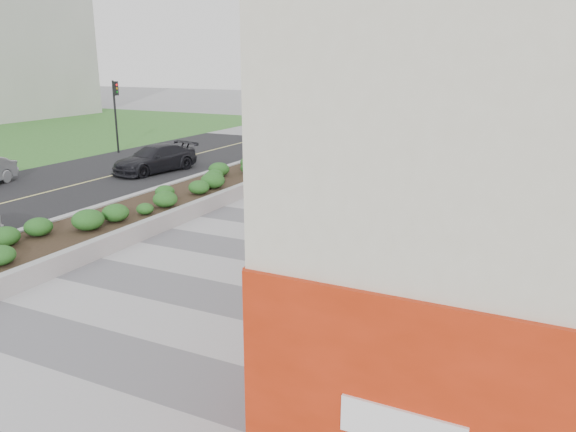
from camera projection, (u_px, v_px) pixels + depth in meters
name	position (u px, v px, depth m)	size (l,w,h in m)	color
ground	(156.00, 326.00, 11.76)	(160.00, 160.00, 0.00)	gray
walkway	(231.00, 277.00, 14.36)	(8.00, 36.00, 0.01)	#A8A8AD
building	(557.00, 112.00, 15.50)	(6.04, 24.08, 8.00)	beige
planter	(158.00, 203.00, 20.03)	(3.00, 18.00, 0.90)	#9E9EA0
street	(32.00, 196.00, 22.90)	(10.00, 40.00, 0.00)	black
traffic_signal_near	(258.00, 111.00, 29.21)	(0.33, 0.28, 4.20)	black
traffic_signal_far	(116.00, 106.00, 32.67)	(0.33, 0.28, 4.20)	black
distant_bldg_north_l	(449.00, 13.00, 58.73)	(16.00, 12.00, 20.00)	#ADAAA3
manhole_cover	(248.00, 281.00, 14.15)	(0.44, 0.44, 0.01)	#595654
skateboarder	(318.00, 231.00, 15.52)	(0.55, 0.73, 1.60)	beige
car_dark	(155.00, 159.00, 27.61)	(1.83, 4.51, 1.31)	black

